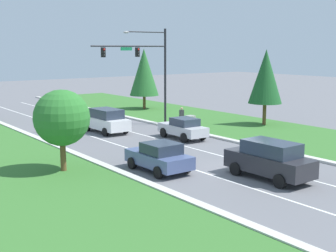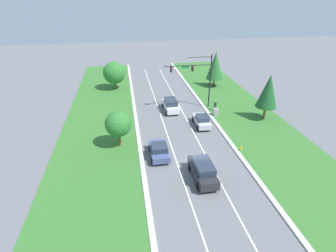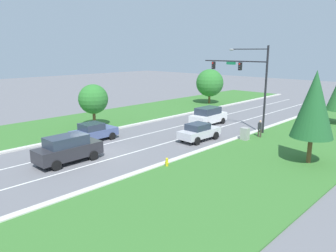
# 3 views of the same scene
# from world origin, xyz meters

# --- Properties ---
(ground_plane) EXTENTS (160.00, 160.00, 0.00)m
(ground_plane) POSITION_xyz_m (0.00, 0.00, 0.00)
(ground_plane) COLOR slate
(curb_strip_right) EXTENTS (0.50, 90.00, 0.15)m
(curb_strip_right) POSITION_xyz_m (5.65, 0.00, 0.07)
(curb_strip_right) COLOR beige
(curb_strip_right) RESTS_ON ground_plane
(curb_strip_left) EXTENTS (0.50, 90.00, 0.15)m
(curb_strip_left) POSITION_xyz_m (-5.65, 0.00, 0.07)
(curb_strip_left) COLOR beige
(curb_strip_left) RESTS_ON ground_plane
(grass_verge_left) EXTENTS (10.00, 90.00, 0.08)m
(grass_verge_left) POSITION_xyz_m (-10.90, 0.00, 0.04)
(grass_verge_left) COLOR #38702D
(grass_verge_left) RESTS_ON ground_plane
(lane_stripe_inner_left) EXTENTS (0.14, 81.00, 0.01)m
(lane_stripe_inner_left) POSITION_xyz_m (-1.80, 0.00, 0.00)
(lane_stripe_inner_left) COLOR white
(lane_stripe_inner_left) RESTS_ON ground_plane
(lane_stripe_inner_right) EXTENTS (0.14, 81.00, 0.01)m
(lane_stripe_inner_right) POSITION_xyz_m (1.80, 0.00, 0.00)
(lane_stripe_inner_right) COLOR white
(lane_stripe_inner_right) RESTS_ON ground_plane
(traffic_signal_mast) EXTENTS (7.44, 0.41, 8.56)m
(traffic_signal_mast) POSITION_xyz_m (4.37, 15.56, 5.65)
(traffic_signal_mast) COLOR black
(traffic_signal_mast) RESTS_ON ground_plane
(white_suv) EXTENTS (2.22, 4.75, 1.96)m
(white_suv) POSITION_xyz_m (0.02, 15.08, 1.01)
(white_suv) COLOR white
(white_suv) RESTS_ON ground_plane
(silver_sedan) EXTENTS (2.02, 4.34, 1.63)m
(silver_sedan) POSITION_xyz_m (3.40, 9.16, 0.83)
(silver_sedan) COLOR silver
(silver_sedan) RESTS_ON ground_plane
(slate_blue_sedan) EXTENTS (2.18, 4.18, 1.65)m
(slate_blue_sedan) POSITION_xyz_m (-3.59, 2.48, 0.83)
(slate_blue_sedan) COLOR #475684
(slate_blue_sedan) RESTS_ON ground_plane
(charcoal_suv) EXTENTS (2.14, 4.92, 2.04)m
(charcoal_suv) POSITION_xyz_m (0.19, -2.25, 1.05)
(charcoal_suv) COLOR #28282D
(charcoal_suv) RESTS_ON ground_plane
(utility_cabinet) EXTENTS (0.70, 0.60, 1.20)m
(utility_cabinet) POSITION_xyz_m (6.46, 12.03, 0.60)
(utility_cabinet) COLOR #9E9E99
(utility_cabinet) RESTS_ON ground_plane
(pedestrian) EXTENTS (0.42, 0.30, 1.69)m
(pedestrian) POSITION_xyz_m (6.96, 13.87, 0.94)
(pedestrian) COLOR #42382D
(pedestrian) RESTS_ON ground_plane
(fire_hydrant) EXTENTS (0.34, 0.20, 0.70)m
(fire_hydrant) POSITION_xyz_m (6.17, 2.02, 0.34)
(fire_hydrant) COLOR gold
(fire_hydrant) RESTS_ON ground_plane
(conifer_near_right_tree) EXTENTS (3.26, 3.26, 6.82)m
(conifer_near_right_tree) POSITION_xyz_m (10.61, 25.33, 4.20)
(conifer_near_right_tree) COLOR brown
(conifer_near_right_tree) RESTS_ON ground_plane
(conifer_far_right_tree) EXTENTS (2.98, 2.98, 6.77)m
(conifer_far_right_tree) POSITION_xyz_m (13.13, 9.74, 4.37)
(conifer_far_right_tree) COLOR brown
(conifer_far_right_tree) RESTS_ON ground_plane
(oak_far_left_tree) EXTENTS (3.13, 3.13, 4.64)m
(oak_far_left_tree) POSITION_xyz_m (-8.01, 5.54, 3.06)
(oak_far_left_tree) COLOR brown
(oak_far_left_tree) RESTS_ON ground_plane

